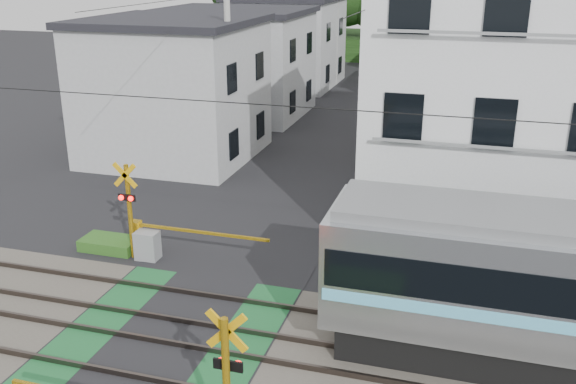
% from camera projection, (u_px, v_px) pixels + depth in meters
% --- Properties ---
extents(ground, '(120.00, 120.00, 0.00)m').
position_uv_depth(ground, '(170.00, 333.00, 15.84)').
color(ground, black).
extents(track_bed, '(120.00, 120.00, 0.14)m').
position_uv_depth(track_bed, '(169.00, 331.00, 15.83)').
color(track_bed, '#47423A').
rests_on(track_bed, ground).
extents(crossing_signal_far, '(4.74, 0.65, 3.09)m').
position_uv_depth(crossing_signal_far, '(145.00, 237.00, 19.58)').
color(crossing_signal_far, '#E3A30B').
rests_on(crossing_signal_far, ground).
extents(apartment_block, '(10.20, 8.36, 9.30)m').
position_uv_depth(apartment_block, '(535.00, 93.00, 20.54)').
color(apartment_block, white).
rests_on(apartment_block, ground).
extents(houses_row, '(22.07, 31.35, 6.80)m').
position_uv_depth(houses_row, '(367.00, 57.00, 38.03)').
color(houses_row, '#ACAEB1').
rests_on(houses_row, ground).
extents(catenary, '(60.00, 5.04, 7.00)m').
position_uv_depth(catenary, '(427.00, 220.00, 13.01)').
color(catenary, '#2D2D33').
rests_on(catenary, ground).
extents(utility_poles, '(7.90, 42.00, 8.00)m').
position_uv_depth(utility_poles, '(335.00, 48.00, 35.47)').
color(utility_poles, '#A5A5A0').
rests_on(utility_poles, ground).
extents(pedestrian, '(0.74, 0.62, 1.71)m').
position_uv_depth(pedestrian, '(400.00, 74.00, 46.67)').
color(pedestrian, '#352E3A').
rests_on(pedestrian, ground).
extents(weed_patches, '(10.25, 8.80, 0.40)m').
position_uv_depth(weed_patches, '(235.00, 339.00, 15.23)').
color(weed_patches, '#2D5E1E').
rests_on(weed_patches, ground).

